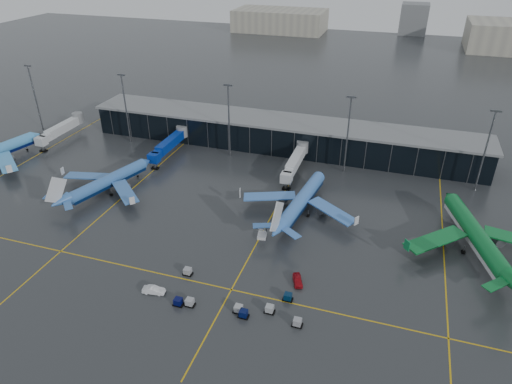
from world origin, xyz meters
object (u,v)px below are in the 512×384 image
(airliner_aer_lingus, at_px, (478,226))
(airliner_arkefly, at_px, (108,174))
(baggage_carts, at_px, (236,303))
(service_van_red, at_px, (298,280))
(service_van_white, at_px, (154,290))
(mobile_airstair, at_px, (262,234))
(airliner_klm_near, at_px, (302,192))

(airliner_aer_lingus, bearing_deg, airliner_arkefly, 164.03)
(baggage_carts, bearing_deg, airliner_arkefly, 147.15)
(service_van_red, height_order, service_van_white, service_van_white)
(airliner_aer_lingus, distance_m, mobile_airstair, 52.80)
(baggage_carts, bearing_deg, airliner_aer_lingus, 37.07)
(airliner_arkefly, relative_size, mobile_airstair, 10.63)
(baggage_carts, distance_m, service_van_red, 15.42)
(mobile_airstair, distance_m, service_van_white, 31.87)
(airliner_arkefly, xyz_separation_m, baggage_carts, (53.12, -34.31, -5.00))
(mobile_airstair, height_order, service_van_red, mobile_airstair)
(mobile_airstair, bearing_deg, airliner_klm_near, 56.08)
(service_van_white, bearing_deg, airliner_arkefly, 34.99)
(mobile_airstair, bearing_deg, service_van_red, -58.25)
(service_van_white, bearing_deg, mobile_airstair, -39.44)
(baggage_carts, relative_size, service_van_red, 6.26)
(airliner_aer_lingus, bearing_deg, service_van_white, -167.54)
(mobile_airstair, bearing_deg, baggage_carts, -94.88)
(airliner_arkefly, xyz_separation_m, airliner_klm_near, (57.81, 6.58, 0.35))
(airliner_aer_lingus, height_order, service_van_white, airliner_aer_lingus)
(airliner_aer_lingus, xyz_separation_m, baggage_carts, (-49.05, -37.06, -6.03))
(airliner_klm_near, bearing_deg, baggage_carts, -89.10)
(airliner_arkefly, height_order, airliner_aer_lingus, airliner_aer_lingus)
(mobile_airstair, bearing_deg, service_van_white, -130.16)
(airliner_klm_near, distance_m, mobile_airstair, 17.51)
(airliner_klm_near, bearing_deg, service_van_white, -110.89)
(airliner_arkefly, relative_size, service_van_white, 7.56)
(airliner_klm_near, bearing_deg, service_van_red, -71.08)
(airliner_arkefly, bearing_deg, baggage_carts, -16.00)
(baggage_carts, height_order, service_van_white, baggage_carts)
(airliner_arkefly, xyz_separation_m, service_van_white, (34.81, -36.09, -4.94))
(airliner_arkefly, distance_m, service_van_red, 68.14)
(airliner_arkefly, height_order, baggage_carts, airliner_arkefly)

